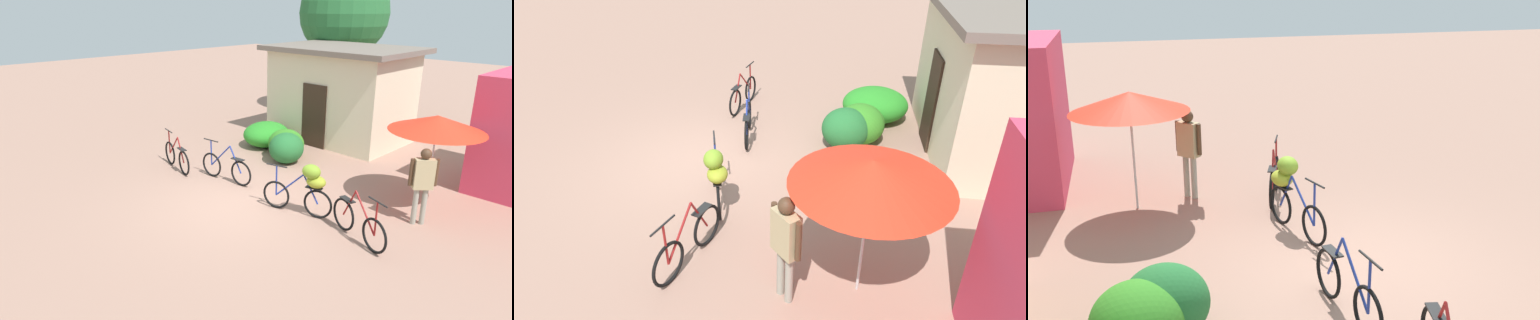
# 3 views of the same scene
# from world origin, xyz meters

# --- Properties ---
(ground_plane) EXTENTS (60.00, 60.00, 0.00)m
(ground_plane) POSITION_xyz_m (0.00, 0.00, 0.00)
(ground_plane) COLOR #9E7664
(hedge_bush_mid) EXTENTS (0.99, 1.02, 0.88)m
(hedge_bush_mid) POSITION_xyz_m (-1.08, 2.81, 0.44)
(hedge_bush_mid) COLOR #236830
(hedge_bush_mid) RESTS_ON ground
(market_umbrella) EXTENTS (2.05, 2.05, 2.11)m
(market_umbrella) POSITION_xyz_m (3.06, 2.98, 1.93)
(market_umbrella) COLOR beige
(market_umbrella) RESTS_ON ground
(bicycle_near_pile) EXTENTS (1.68, 0.26, 1.02)m
(bicycle_near_pile) POSITION_xyz_m (-1.24, 0.66, 0.36)
(bicycle_near_pile) COLOR black
(bicycle_near_pile) RESTS_ON ground
(bicycle_center_loaded) EXTENTS (1.60, 0.58, 1.20)m
(bicycle_center_loaded) POSITION_xyz_m (1.47, 0.61, 0.72)
(bicycle_center_loaded) COLOR black
(bicycle_center_loaded) RESTS_ON ground
(bicycle_by_shop) EXTENTS (1.55, 0.59, 1.04)m
(bicycle_by_shop) POSITION_xyz_m (2.84, 0.51, 0.37)
(bicycle_by_shop) COLOR black
(bicycle_by_shop) RESTS_ON ground
(person_vendor) EXTENTS (0.44, 0.42, 1.65)m
(person_vendor) POSITION_xyz_m (3.34, 1.99, 1.01)
(person_vendor) COLOR gray
(person_vendor) RESTS_ON ground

